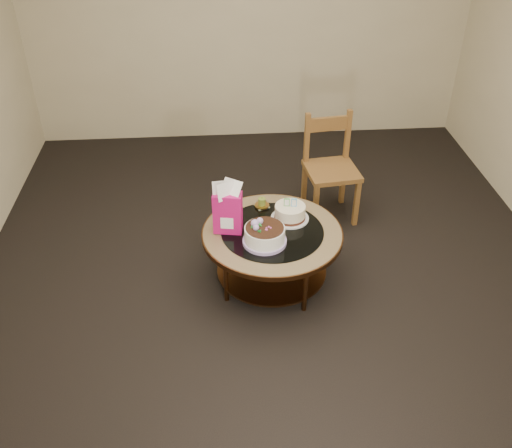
{
  "coord_description": "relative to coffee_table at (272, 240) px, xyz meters",
  "views": [
    {
      "loc": [
        -0.37,
        -3.3,
        2.86
      ],
      "look_at": [
        -0.12,
        0.02,
        0.51
      ],
      "focal_mm": 40.0,
      "sensor_mm": 36.0,
      "label": 1
    }
  ],
  "objects": [
    {
      "name": "ground",
      "position": [
        -0.0,
        0.0,
        -0.38
      ],
      "size": [
        5.0,
        5.0,
        0.0
      ],
      "primitive_type": "plane",
      "color": "black",
      "rests_on": "ground"
    },
    {
      "name": "room_walls",
      "position": [
        -0.0,
        0.0,
        1.16
      ],
      "size": [
        4.52,
        5.02,
        2.61
      ],
      "color": "beige",
      "rests_on": "ground"
    },
    {
      "name": "coffee_table",
      "position": [
        0.0,
        0.0,
        0.0
      ],
      "size": [
        1.02,
        1.02,
        0.46
      ],
      "color": "brown",
      "rests_on": "ground"
    },
    {
      "name": "decorated_cake",
      "position": [
        -0.07,
        -0.13,
        0.14
      ],
      "size": [
        0.31,
        0.31,
        0.18
      ],
      "rotation": [
        0.0,
        0.0,
        0.23
      ],
      "color": "#AE94D2",
      "rests_on": "coffee_table"
    },
    {
      "name": "cream_cake",
      "position": [
        0.14,
        0.14,
        0.14
      ],
      "size": [
        0.28,
        0.28,
        0.18
      ],
      "rotation": [
        0.0,
        0.0,
        -0.14
      ],
      "color": "silver",
      "rests_on": "coffee_table"
    },
    {
      "name": "gift_bag",
      "position": [
        -0.32,
        0.03,
        0.28
      ],
      "size": [
        0.22,
        0.17,
        0.4
      ],
      "rotation": [
        0.0,
        0.0,
        -0.17
      ],
      "color": "#C11269",
      "rests_on": "coffee_table"
    },
    {
      "name": "pillar_candle",
      "position": [
        -0.05,
        0.32,
        0.11
      ],
      "size": [
        0.12,
        0.12,
        0.08
      ],
      "rotation": [
        0.0,
        0.0,
        0.4
      ],
      "color": "#D2B956",
      "rests_on": "coffee_table"
    },
    {
      "name": "dining_chair",
      "position": [
        0.58,
        0.87,
        0.08
      ],
      "size": [
        0.47,
        0.47,
        0.91
      ],
      "rotation": [
        0.0,
        0.0,
        0.12
      ],
      "color": "brown",
      "rests_on": "ground"
    }
  ]
}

